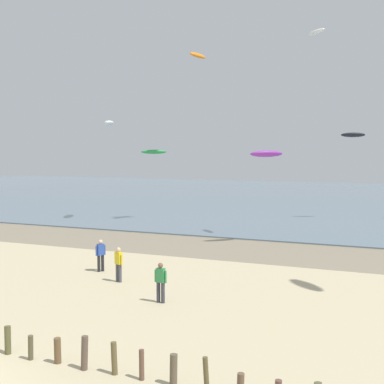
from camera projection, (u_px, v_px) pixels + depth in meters
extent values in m
cube|color=gray|center=(218.00, 248.00, 34.73)|extent=(120.00, 7.40, 0.01)
cube|color=slate|center=(317.00, 198.00, 70.25)|extent=(160.00, 70.00, 0.10)
cylinder|color=brown|center=(8.00, 340.00, 16.62)|extent=(0.22, 0.23, 0.90)
cylinder|color=brown|center=(31.00, 348.00, 16.14)|extent=(0.19, 0.18, 0.78)
cylinder|color=brown|center=(58.00, 351.00, 15.87)|extent=(0.22, 0.24, 0.80)
cylinder|color=brown|center=(85.00, 353.00, 15.41)|extent=(0.22, 0.23, 1.01)
cylinder|color=brown|center=(114.00, 358.00, 15.09)|extent=(0.21, 0.18, 0.95)
cylinder|color=brown|center=(142.00, 365.00, 14.74)|extent=(0.17, 0.18, 0.87)
cylinder|color=brown|center=(174.00, 370.00, 14.37)|extent=(0.22, 0.23, 0.88)
cylinder|color=brown|center=(206.00, 374.00, 13.98)|extent=(0.19, 0.18, 0.97)
cylinder|color=#232328|center=(99.00, 263.00, 27.89)|extent=(0.16, 0.16, 0.88)
cylinder|color=#232328|center=(103.00, 263.00, 28.02)|extent=(0.16, 0.16, 0.88)
cube|color=#2D4CA5|center=(101.00, 249.00, 27.90)|extent=(0.38, 0.42, 0.60)
sphere|color=beige|center=(100.00, 242.00, 27.87)|extent=(0.22, 0.22, 0.22)
cylinder|color=#2D4CA5|center=(96.00, 251.00, 27.76)|extent=(0.09, 0.09, 0.52)
cylinder|color=#2D4CA5|center=(105.00, 250.00, 28.04)|extent=(0.09, 0.09, 0.52)
cylinder|color=#4C4C56|center=(120.00, 273.00, 25.66)|extent=(0.16, 0.16, 0.88)
cylinder|color=#4C4C56|center=(117.00, 273.00, 25.81)|extent=(0.16, 0.16, 0.88)
cube|color=yellow|center=(119.00, 258.00, 25.68)|extent=(0.42, 0.34, 0.60)
sphere|color=beige|center=(118.00, 250.00, 25.65)|extent=(0.22, 0.22, 0.22)
cylinder|color=yellow|center=(122.00, 260.00, 25.52)|extent=(0.09, 0.09, 0.52)
cylinder|color=yellow|center=(116.00, 258.00, 25.85)|extent=(0.09, 0.09, 0.52)
cylinder|color=#383842|center=(158.00, 292.00, 22.25)|extent=(0.16, 0.16, 0.88)
cylinder|color=#383842|center=(163.00, 293.00, 22.16)|extent=(0.16, 0.16, 0.88)
cube|color=#338C4C|center=(161.00, 275.00, 22.15)|extent=(0.37, 0.24, 0.60)
sphere|color=brown|center=(161.00, 265.00, 22.12)|extent=(0.22, 0.22, 0.22)
cylinder|color=#338C4C|center=(156.00, 276.00, 22.26)|extent=(0.09, 0.09, 0.52)
cylinder|color=#338C4C|center=(166.00, 277.00, 22.05)|extent=(0.09, 0.09, 0.52)
ellipsoid|color=black|center=(353.00, 135.00, 47.54)|extent=(2.34, 1.59, 0.59)
ellipsoid|color=white|center=(316.00, 32.00, 35.75)|extent=(1.78, 1.89, 0.48)
ellipsoid|color=orange|center=(198.00, 55.00, 44.38)|extent=(1.20, 2.42, 0.65)
ellipsoid|color=white|center=(109.00, 123.00, 47.19)|extent=(2.17, 2.95, 0.55)
ellipsoid|color=purple|center=(266.00, 154.00, 35.30)|extent=(2.34, 2.23, 0.60)
ellipsoid|color=green|center=(154.00, 152.00, 47.68)|extent=(2.42, 1.70, 0.50)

